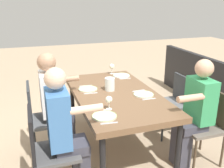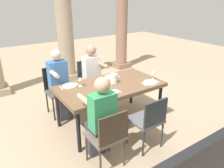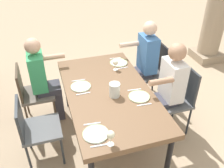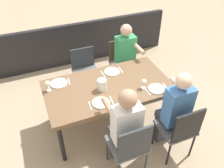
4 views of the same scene
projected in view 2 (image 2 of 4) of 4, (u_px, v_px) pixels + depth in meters
name	position (u px, v px, depth m)	size (l,w,h in m)	color
ground_plane	(110.00, 122.00, 4.04)	(16.00, 16.00, 0.00)	tan
dining_table	(110.00, 88.00, 3.77)	(1.82, 1.00, 0.76)	brown
chair_west_north	(57.00, 87.00, 4.21)	(0.44, 0.44, 0.93)	#4F4F50
chair_west_south	(108.00, 135.00, 2.81)	(0.44, 0.44, 0.88)	#6A6158
chair_mid_north	(89.00, 80.00, 4.58)	(0.44, 0.44, 0.95)	#5B5E61
chair_mid_south	(149.00, 119.00, 3.19)	(0.44, 0.44, 0.86)	#5B5E61
diner_woman_green	(60.00, 83.00, 4.00)	(0.35, 0.49, 1.32)	#3F3F4C
diner_man_white	(100.00, 117.00, 2.89)	(0.35, 0.49, 1.28)	#3F3F4C
diner_guest_third	(93.00, 75.00, 4.39)	(0.35, 0.50, 1.31)	#3F3F4C
stone_column_centre	(65.00, 31.00, 5.69)	(0.55, 0.55, 2.71)	tan
stone_column_far	(122.00, 24.00, 6.63)	(0.46, 0.46, 2.83)	#936B56
plate_0	(69.00, 86.00, 3.68)	(0.25, 0.25, 0.02)	silver
wine_glass_0	(80.00, 80.00, 3.65)	(0.08, 0.08, 0.15)	white
fork_0	(61.00, 88.00, 3.61)	(0.02, 0.17, 0.01)	silver
spoon_0	(77.00, 84.00, 3.76)	(0.02, 0.17, 0.01)	silver
plate_1	(111.00, 93.00, 3.42)	(0.25, 0.25, 0.02)	white
fork_1	(103.00, 95.00, 3.34)	(0.02, 0.17, 0.01)	silver
spoon_1	(118.00, 91.00, 3.50)	(0.02, 0.17, 0.01)	silver
plate_2	(111.00, 77.00, 4.09)	(0.25, 0.25, 0.02)	silver
fork_2	(104.00, 79.00, 4.02)	(0.02, 0.17, 0.01)	silver
spoon_2	(117.00, 76.00, 4.17)	(0.02, 0.17, 0.01)	silver
plate_3	(150.00, 82.00, 3.83)	(0.26, 0.26, 0.02)	white
wine_glass_3	(153.00, 73.00, 3.95)	(0.08, 0.08, 0.16)	white
fork_3	(144.00, 84.00, 3.76)	(0.02, 0.17, 0.01)	silver
spoon_3	(156.00, 81.00, 3.91)	(0.02, 0.17, 0.01)	silver
water_pitcher	(114.00, 79.00, 3.81)	(0.13, 0.13, 0.17)	white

